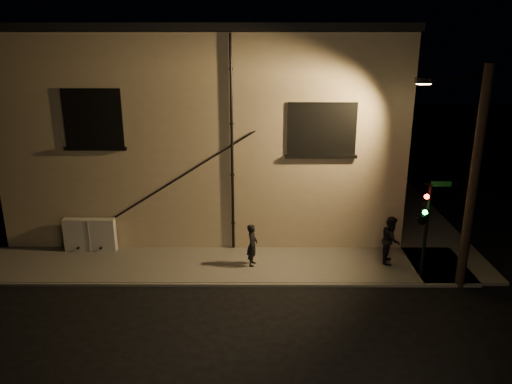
{
  "coord_description": "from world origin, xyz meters",
  "views": [
    {
      "loc": [
        -0.81,
        -15.64,
        8.49
      ],
      "look_at": [
        -0.88,
        1.8,
        2.87
      ],
      "focal_mm": 35.0,
      "sensor_mm": 36.0,
      "label": 1
    }
  ],
  "objects_px": {
    "utility_cabinet": "(90,235)",
    "pedestrian_b": "(391,240)",
    "pedestrian_a": "(252,245)",
    "streetlamp_pole": "(471,176)",
    "traffic_signal": "(423,214)"
  },
  "relations": [
    {
      "from": "traffic_signal",
      "to": "streetlamp_pole",
      "type": "bearing_deg",
      "value": -18.96
    },
    {
      "from": "pedestrian_b",
      "to": "traffic_signal",
      "type": "distance_m",
      "value": 1.99
    },
    {
      "from": "pedestrian_b",
      "to": "streetlamp_pole",
      "type": "xyz_separation_m",
      "value": [
        1.97,
        -1.61,
        2.97
      ]
    },
    {
      "from": "pedestrian_a",
      "to": "traffic_signal",
      "type": "height_order",
      "value": "traffic_signal"
    },
    {
      "from": "pedestrian_b",
      "to": "traffic_signal",
      "type": "height_order",
      "value": "traffic_signal"
    },
    {
      "from": "pedestrian_a",
      "to": "traffic_signal",
      "type": "xyz_separation_m",
      "value": [
        5.9,
        -0.89,
        1.56
      ]
    },
    {
      "from": "traffic_signal",
      "to": "streetlamp_pole",
      "type": "height_order",
      "value": "streetlamp_pole"
    },
    {
      "from": "pedestrian_b",
      "to": "utility_cabinet",
      "type": "bearing_deg",
      "value": 100.09
    },
    {
      "from": "traffic_signal",
      "to": "utility_cabinet",
      "type": "bearing_deg",
      "value": 169.93
    },
    {
      "from": "pedestrian_a",
      "to": "streetlamp_pole",
      "type": "relative_size",
      "value": 0.21
    },
    {
      "from": "pedestrian_a",
      "to": "pedestrian_b",
      "type": "distance_m",
      "value": 5.22
    },
    {
      "from": "utility_cabinet",
      "to": "streetlamp_pole",
      "type": "xyz_separation_m",
      "value": [
        13.66,
        -2.64,
        3.21
      ]
    },
    {
      "from": "pedestrian_a",
      "to": "streetlamp_pole",
      "type": "xyz_separation_m",
      "value": [
        7.18,
        -1.33,
        3.07
      ]
    },
    {
      "from": "utility_cabinet",
      "to": "pedestrian_b",
      "type": "bearing_deg",
      "value": -5.04
    },
    {
      "from": "pedestrian_a",
      "to": "streetlamp_pole",
      "type": "height_order",
      "value": "streetlamp_pole"
    }
  ]
}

